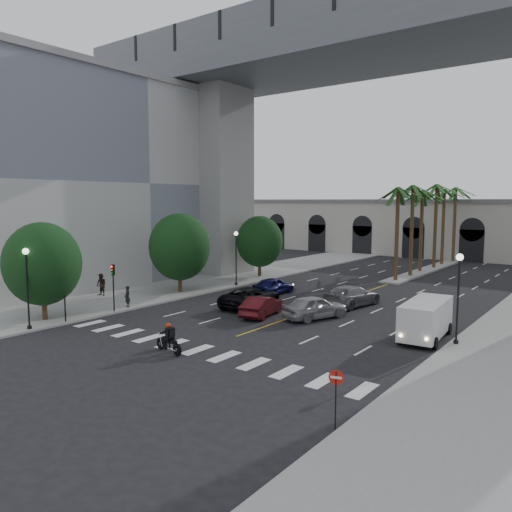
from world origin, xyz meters
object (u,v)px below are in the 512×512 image
Objects in this scene: lamp_post_left_far at (236,253)px; traffic_signal_far at (113,280)px; car_b at (262,306)px; motorcycle_rider at (169,339)px; do_not_enter_sign at (336,387)px; lamp_post_left_near at (27,282)px; car_c at (250,297)px; pedestrian_b at (101,285)px; pedestrian_a at (127,297)px; lamp_post_right at (458,291)px; car_d at (352,296)px; traffic_signal_near at (64,287)px; car_e at (273,286)px; cargo_van at (426,318)px; car_a at (315,307)px.

traffic_signal_far is at bearing -89.60° from lamp_post_left_far.
car_b is at bearing -42.60° from lamp_post_left_far.
do_not_enter_sign is at bearing -3.18° from motorcycle_rider.
lamp_post_left_near is 0.93× the size of car_c.
pedestrian_b is at bearing -1.29° from car_b.
car_b is 10.60m from pedestrian_a.
do_not_enter_sign is at bearing -92.41° from lamp_post_right.
car_b is at bearing 71.01° from car_d.
lamp_post_right is at bearing 51.77° from motorcycle_rider.
lamp_post_left_far is at bearing 90.31° from traffic_signal_near.
traffic_signal_far reaches higher than car_d.
car_e is at bearing 73.29° from traffic_signal_near.
lamp_post_left_far reaches higher than car_b.
car_c is 9.50m from pedestrian_a.
lamp_post_left_far is 1.20× the size of car_b.
do_not_enter_sign is (1.32, -13.98, 0.34)m from cargo_van.
lamp_post_left_far is at bearing 100.75° from pedestrian_a.
traffic_signal_far is 6.82m from pedestrian_b.
motorcycle_rider is 12.56m from car_c.
car_c is (-5.95, 0.28, -0.04)m from car_a.
traffic_signal_far reaches higher than car_e.
lamp_post_left_far reaches higher than cargo_van.
traffic_signal_far is 14.90m from car_a.
lamp_post_right is at bearing 70.74° from do_not_enter_sign.
motorcycle_rider is 0.41× the size of cargo_van.
lamp_post_left_far is 3.27× the size of pedestrian_a.
cargo_van is (11.46, 1.06, 0.56)m from car_b.
motorcycle_rider is 12.28m from pedestrian_a.
car_c is 3.00× the size of pedestrian_b.
pedestrian_a reaches higher than car_b.
car_c is (-3.62, 12.03, 0.04)m from motorcycle_rider.
cargo_van is at bearing 174.10° from car_b.
car_e is 1.99× the size of do_not_enter_sign.
car_a is at bearing 89.08° from motorcycle_rider.
lamp_post_left_far is at bearing 90.40° from traffic_signal_far.
lamp_post_right is at bearing 172.81° from car_c.
lamp_post_left_far is 22.33m from cargo_van.
car_d is at bearing 55.85° from lamp_post_left_near.
car_a is at bearing -166.02° from car_b.
motorcycle_rider is 17.97m from pedestrian_b.
car_c is (6.95, -6.78, -2.42)m from lamp_post_left_far.
lamp_post_left_far reaches higher than motorcycle_rider.
pedestrian_a is (-0.24, 8.02, -2.25)m from lamp_post_left_near.
lamp_post_right is 2.33× the size of motorcycle_rider.
lamp_post_left_near is 2.33× the size of motorcycle_rider.
motorcycle_rider is 15.23m from cargo_van.
cargo_van is (20.80, 10.87, -1.21)m from traffic_signal_near.
traffic_signal_near is at bearing -74.66° from pedestrian_a.
motorcycle_rider is 0.51× the size of car_e.
car_c is 3.50× the size of pedestrian_a.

